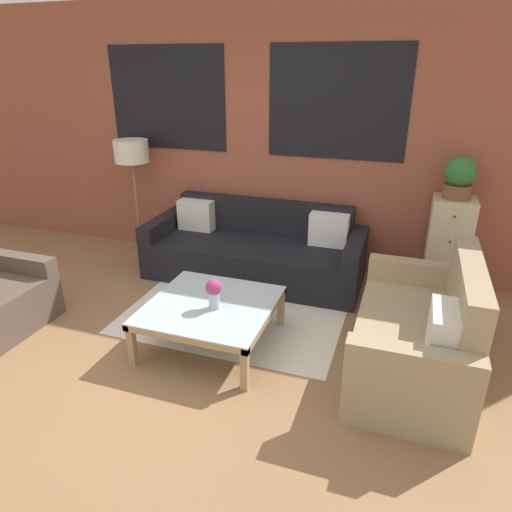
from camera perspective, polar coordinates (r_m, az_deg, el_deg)
The scene contains 10 objects.
ground_plane at distance 3.64m, azimuth -14.32°, elevation -14.37°, with size 16.00×16.00×0.00m, color #8E6642.
wall_back_brick at distance 5.16m, azimuth -0.94°, elevation 14.55°, with size 8.40×0.09×2.80m.
rug at distance 4.39m, azimuth -2.24°, elevation -6.57°, with size 1.99×1.60×0.00m.
couch_dark at distance 4.93m, azimuth -0.13°, elevation 0.49°, with size 2.30×0.88×0.78m.
settee_vintage at distance 3.61m, azimuth 19.68°, elevation -9.48°, with size 0.80×1.49×0.92m.
coffee_table at distance 3.74m, azimuth -5.67°, elevation -6.61°, with size 1.00×1.00×0.37m.
floor_lamp at distance 5.45m, azimuth -15.25°, elevation 11.87°, with size 0.39×0.39×1.37m.
drawer_cabinet at distance 4.85m, azimuth 22.78°, elevation 1.02°, with size 0.39×0.38×0.99m.
potted_plant at distance 4.66m, azimuth 24.10°, elevation 9.00°, with size 0.28×0.28×0.40m.
flower_vase at distance 3.58m, azimuth -5.29°, elevation -4.46°, with size 0.13×0.13×0.25m.
Camera 1 is at (1.73, -2.36, 2.17)m, focal length 32.00 mm.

